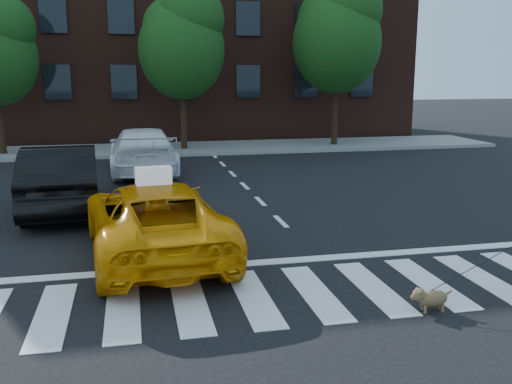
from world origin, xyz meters
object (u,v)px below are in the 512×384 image
(taxi, at_px, (155,219))
(black_sedan, at_px, (61,178))
(tree_right, at_px, (338,31))
(tree_mid, at_px, (182,39))
(white_suv, at_px, (143,150))
(dog, at_px, (430,298))

(taxi, bearing_deg, black_sedan, -68.46)
(tree_right, distance_m, black_sedan, 15.74)
(tree_mid, bearing_deg, black_sedan, -111.77)
(taxi, bearing_deg, white_suv, -95.45)
(tree_mid, height_order, black_sedan, tree_mid)
(taxi, relative_size, white_suv, 0.94)
(black_sedan, relative_size, white_suv, 0.92)
(tree_right, distance_m, taxi, 17.62)
(dog, bearing_deg, taxi, 141.66)
(dog, bearing_deg, tree_mid, 100.57)
(black_sedan, bearing_deg, white_suv, -116.94)
(taxi, relative_size, dog, 8.08)
(tree_mid, relative_size, tree_right, 0.92)
(taxi, distance_m, white_suv, 9.36)
(taxi, relative_size, black_sedan, 1.02)
(tree_mid, height_order, tree_right, tree_right)
(taxi, distance_m, dog, 5.24)
(white_suv, bearing_deg, taxi, 89.09)
(tree_right, distance_m, white_suv, 11.23)
(taxi, xyz_separation_m, black_sedan, (-2.16, 4.24, 0.11))
(tree_right, height_order, black_sedan, tree_right)
(black_sedan, bearing_deg, taxi, 112.96)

